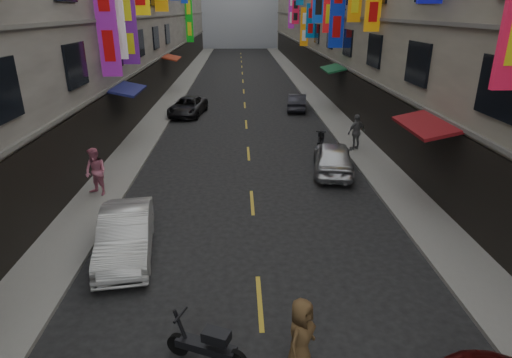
{
  "coord_description": "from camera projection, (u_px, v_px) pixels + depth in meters",
  "views": [
    {
      "loc": [
        -0.45,
        3.15,
        6.85
      ],
      "look_at": [
        -0.14,
        10.95,
        3.76
      ],
      "focal_mm": 30.0,
      "sensor_mm": 36.0,
      "label": 1
    }
  ],
  "objects": [
    {
      "name": "scooter_crossing",
      "position": [
        207.0,
        345.0,
        8.77
      ],
      "size": [
        1.71,
        0.86,
        1.14
      ],
      "rotation": [
        0.0,
        0.0,
        1.17
      ],
      "color": "black",
      "rests_on": "ground"
    },
    {
      "name": "pedestrian_rfar",
      "position": [
        356.0,
        132.0,
        21.88
      ],
      "size": [
        1.23,
        1.03,
        1.83
      ],
      "primitive_type": "imported",
      "rotation": [
        0.0,
        0.0,
        3.61
      ],
      "color": "slate",
      "rests_on": "sidewalk_right"
    },
    {
      "name": "car_right_mid",
      "position": [
        333.0,
        157.0,
        19.13
      ],
      "size": [
        2.36,
        4.45,
        1.44
      ],
      "primitive_type": "imported",
      "rotation": [
        0.0,
        0.0,
        2.98
      ],
      "color": "silver",
      "rests_on": "ground"
    },
    {
      "name": "car_right_far",
      "position": [
        297.0,
        102.0,
        31.17
      ],
      "size": [
        1.83,
        3.81,
        1.2
      ],
      "primitive_type": "imported",
      "rotation": [
        0.0,
        0.0,
        2.98
      ],
      "color": "#282830",
      "rests_on": "ground"
    },
    {
      "name": "scooter_far_right",
      "position": [
        321.0,
        140.0,
        22.63
      ],
      "size": [
        0.67,
        1.78,
        1.14
      ],
      "rotation": [
        0.0,
        0.0,
        2.91
      ],
      "color": "black",
      "rests_on": "ground"
    },
    {
      "name": "sidewalk_left",
      "position": [
        177.0,
        91.0,
        38.38
      ],
      "size": [
        2.0,
        90.0,
        0.12
      ],
      "primitive_type": "cube",
      "color": "slate",
      "rests_on": "ground"
    },
    {
      "name": "car_left_mid",
      "position": [
        126.0,
        234.0,
        12.62
      ],
      "size": [
        2.04,
        4.3,
        1.36
      ],
      "primitive_type": "imported",
      "rotation": [
        0.0,
        0.0,
        0.15
      ],
      "color": "silver",
      "rests_on": "ground"
    },
    {
      "name": "pedestrian_lfar",
      "position": [
        96.0,
        172.0,
        16.42
      ],
      "size": [
        1.1,
        1.0,
        1.88
      ],
      "primitive_type": "imported",
      "rotation": [
        0.0,
        0.0,
        -0.53
      ],
      "color": "#D06E8B",
      "rests_on": "sidewalk_left"
    },
    {
      "name": "lane_markings",
      "position": [
        244.0,
        98.0,
        35.84
      ],
      "size": [
        0.12,
        80.2,
        0.01
      ],
      "color": "gold",
      "rests_on": "ground"
    },
    {
      "name": "car_left_far",
      "position": [
        188.0,
        107.0,
        29.65
      ],
      "size": [
        2.68,
        4.68,
        1.23
      ],
      "primitive_type": "imported",
      "rotation": [
        0.0,
        0.0,
        -0.15
      ],
      "color": "black",
      "rests_on": "ground"
    },
    {
      "name": "street_awnings",
      "position": [
        223.0,
        88.0,
        22.62
      ],
      "size": [
        13.99,
        35.2,
        0.41
      ],
      "color": "#124624",
      "rests_on": "ground"
    },
    {
      "name": "pedestrian_crossing",
      "position": [
        301.0,
        337.0,
        8.43
      ],
      "size": [
        0.94,
        1.0,
        1.7
      ],
      "primitive_type": "imported",
      "rotation": [
        0.0,
        0.0,
        0.96
      ],
      "color": "brown",
      "rests_on": "ground"
    },
    {
      "name": "sidewalk_right",
      "position": [
        310.0,
        90.0,
        38.83
      ],
      "size": [
        2.0,
        90.0,
        0.12
      ],
      "primitive_type": "cube",
      "color": "slate",
      "rests_on": "ground"
    }
  ]
}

